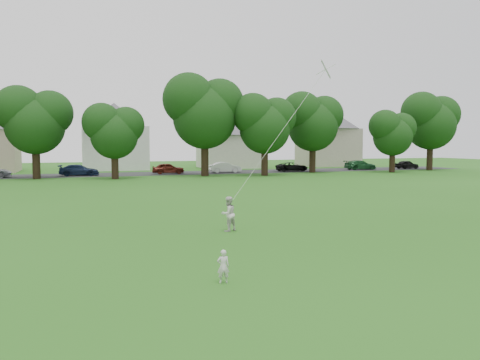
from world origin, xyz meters
name	(u,v)px	position (x,y,z in m)	size (l,w,h in m)	color
ground	(268,267)	(0.00, 0.00, 0.00)	(160.00, 160.00, 0.00)	#225914
street	(123,174)	(0.00, 42.00, 0.01)	(90.00, 7.00, 0.01)	#2D2D30
toddler	(223,266)	(-1.63, -0.99, 0.42)	(0.31, 0.20, 0.84)	silver
older_boy	(228,214)	(0.61, 5.49, 0.69)	(0.67, 0.52, 1.37)	silver
kite	(278,137)	(2.66, 5.35, 3.72)	(2.42, 0.90, 6.84)	white
tree_row	(177,116)	(5.13, 36.66, 6.30)	(80.08, 8.79, 11.11)	black
parked_cars	(158,169)	(3.85, 41.00, 0.61)	(72.36, 2.16, 1.28)	black
house_row	(93,131)	(-2.73, 52.00, 5.05)	(76.88, 13.98, 10.48)	beige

